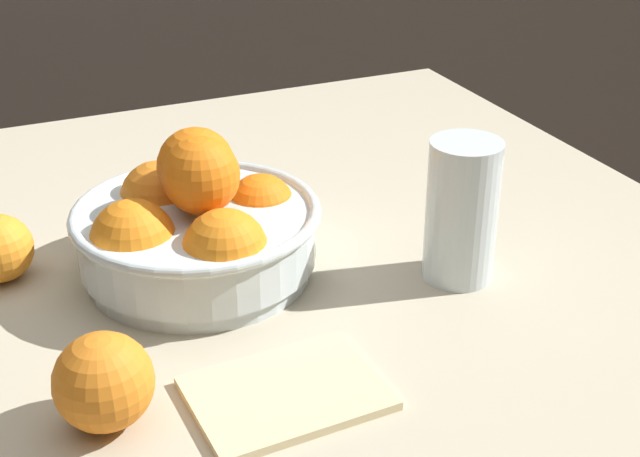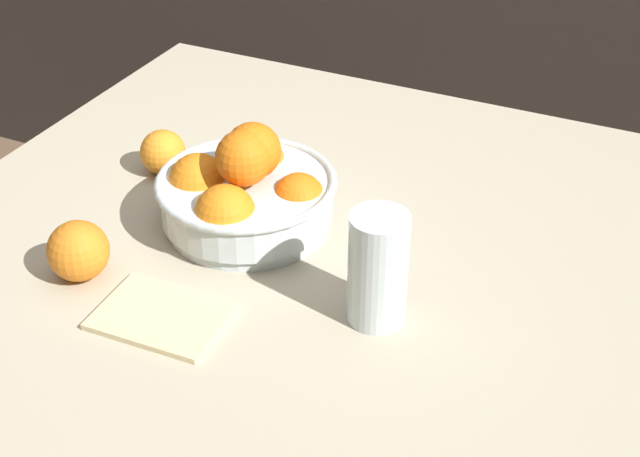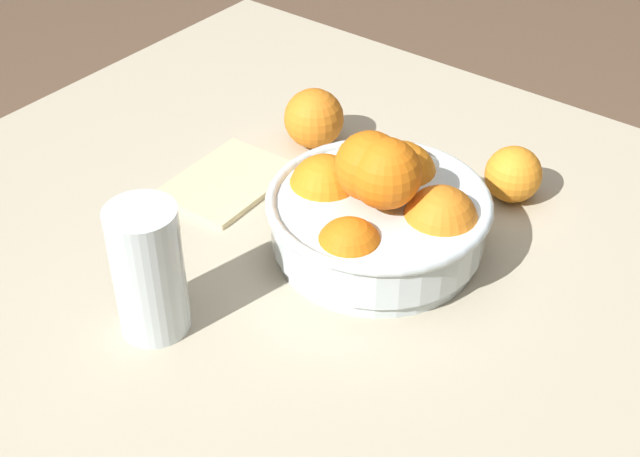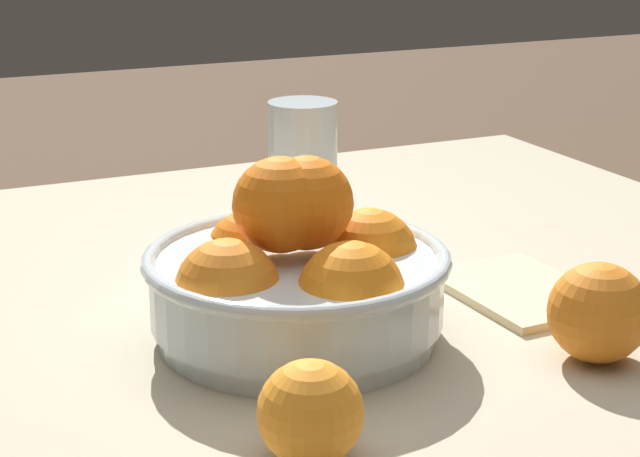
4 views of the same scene
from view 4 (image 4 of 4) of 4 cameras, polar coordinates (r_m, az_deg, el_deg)
name	(u,v)px [view 4 (image 4 of 4)]	position (r m, az deg, el deg)	size (l,w,h in m)	color
dining_table	(308,392)	(0.99, -0.62, -8.73)	(1.01, 1.10, 0.77)	#B7AD93
fruit_bowl	(298,276)	(0.86, -1.16, -2.57)	(0.25, 0.25, 0.15)	silver
juice_glass	(303,178)	(1.11, -0.91, 2.71)	(0.07, 0.07, 0.15)	#F4A314
orange_loose_near_bowl	(598,312)	(0.86, 14.62, -4.35)	(0.08, 0.08, 0.08)	orange
orange_loose_front	(310,413)	(0.69, -0.52, -9.80)	(0.07, 0.07, 0.07)	orange
napkin	(521,291)	(0.99, 10.66, -3.29)	(0.16, 0.11, 0.01)	beige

